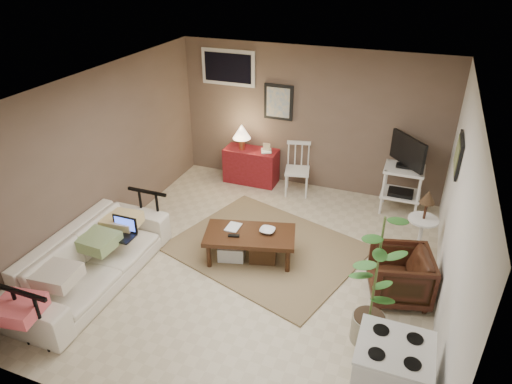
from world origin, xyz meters
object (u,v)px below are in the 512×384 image
at_px(coffee_table, 249,244).
at_px(stove, 389,380).
at_px(tv_stand, 404,173).
at_px(spindle_chair, 297,171).
at_px(red_console, 250,163).
at_px(potted_plant, 376,278).
at_px(armchair, 400,273).
at_px(sofa, 90,252).
at_px(side_table, 424,217).

relative_size(coffee_table, stove, 1.57).
bearing_deg(tv_stand, spindle_chair, 179.31).
bearing_deg(red_console, potted_plant, -50.14).
bearing_deg(coffee_table, armchair, -1.41).
relative_size(coffee_table, sofa, 0.57).
bearing_deg(armchair, red_console, -143.39).
relative_size(tv_stand, potted_plant, 0.80).
relative_size(sofa, potted_plant, 1.44).
xyz_separation_m(sofa, armchair, (3.60, 1.06, -0.10)).
bearing_deg(sofa, red_console, -14.19).
bearing_deg(coffee_table, spindle_chair, 88.44).
relative_size(sofa, spindle_chair, 2.59).
distance_m(sofa, armchair, 3.76).
height_order(coffee_table, red_console, red_console).
bearing_deg(tv_stand, stove, -86.45).
relative_size(red_console, potted_plant, 0.68).
distance_m(spindle_chair, potted_plant, 3.40).
bearing_deg(stove, red_console, 126.19).
bearing_deg(sofa, stove, -99.10).
bearing_deg(potted_plant, side_table, 76.66).
relative_size(coffee_table, spindle_chair, 1.48).
xyz_separation_m(coffee_table, tv_stand, (1.76, 2.05, 0.42)).
xyz_separation_m(red_console, stove, (2.82, -3.86, 0.04)).
xyz_separation_m(tv_stand, potted_plant, (-0.05, -2.92, 0.17)).
relative_size(spindle_chair, armchair, 1.27).
height_order(spindle_chair, potted_plant, potted_plant).
distance_m(coffee_table, potted_plant, 2.01).
height_order(red_console, side_table, red_console).
xyz_separation_m(sofa, spindle_chair, (1.72, 3.17, -0.03)).
xyz_separation_m(sofa, red_console, (0.83, 3.27, -0.07)).
xyz_separation_m(armchair, stove, (0.05, -1.64, 0.07)).
height_order(coffee_table, armchair, armchair).
distance_m(armchair, potted_plant, 0.99).
bearing_deg(tv_stand, armchair, -85.01).
xyz_separation_m(tv_stand, stove, (0.23, -3.74, -0.26)).
relative_size(armchair, stove, 0.83).
xyz_separation_m(red_console, armchair, (2.77, -2.22, -0.03)).
relative_size(coffee_table, side_table, 1.26).
xyz_separation_m(red_console, side_table, (2.95, -1.32, 0.27)).
distance_m(side_table, potted_plant, 1.78).
distance_m(tv_stand, side_table, 1.25).
bearing_deg(red_console, armchair, -38.61).
relative_size(coffee_table, tv_stand, 1.03).
height_order(sofa, stove, sofa).
distance_m(coffee_table, armchair, 1.94).
xyz_separation_m(red_console, spindle_chair, (0.89, -0.10, 0.04)).
relative_size(potted_plant, stove, 1.91).
height_order(sofa, red_console, red_console).
bearing_deg(tv_stand, coffee_table, -130.62).
bearing_deg(spindle_chair, tv_stand, -0.69).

